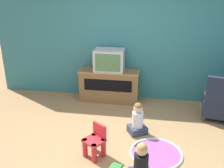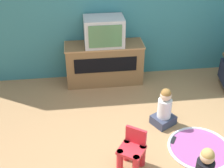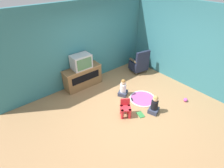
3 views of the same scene
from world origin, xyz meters
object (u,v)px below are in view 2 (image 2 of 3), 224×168
object	(u,v)px
tv_cabinet	(104,63)
child_watching_center	(164,109)
television	(104,31)
yellow_kid_chair	(132,153)
remote_control	(173,140)

from	to	relation	value
tv_cabinet	child_watching_center	size ratio (longest dim) A/B	2.22
tv_cabinet	television	xyz separation A→B (m)	(0.00, -0.01, 0.57)
tv_cabinet	yellow_kid_chair	xyz separation A→B (m)	(0.12, -2.00, -0.14)
yellow_kid_chair	child_watching_center	size ratio (longest dim) A/B	0.87
tv_cabinet	child_watching_center	world-z (taller)	tv_cabinet
tv_cabinet	child_watching_center	bearing A→B (deg)	-60.73
yellow_kid_chair	child_watching_center	distance (m)	0.95
television	remote_control	world-z (taller)	television
television	child_watching_center	xyz separation A→B (m)	(0.71, -1.25, -0.68)
remote_control	yellow_kid_chair	bearing A→B (deg)	151.81
child_watching_center	remote_control	xyz separation A→B (m)	(0.04, -0.38, -0.24)
yellow_kid_chair	remote_control	bearing A→B (deg)	64.34
tv_cabinet	remote_control	world-z (taller)	tv_cabinet
television	child_watching_center	size ratio (longest dim) A/B	1.08
television	yellow_kid_chair	bearing A→B (deg)	-86.62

